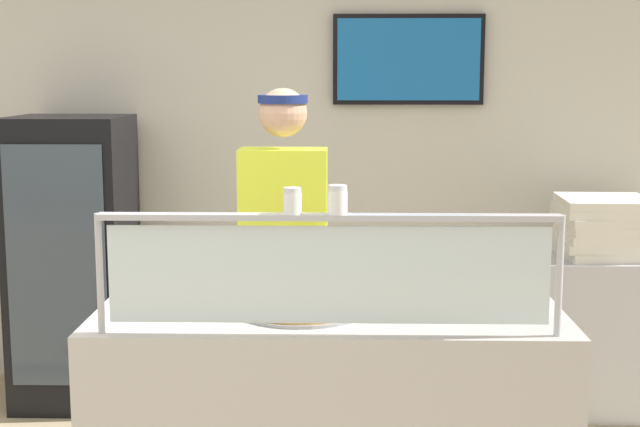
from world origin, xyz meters
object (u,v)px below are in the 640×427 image
at_px(pizza_server, 293,303).
at_px(drink_fridge, 74,261).
at_px(pepper_flake_shaker, 338,202).
at_px(pizza_box_stack, 605,227).
at_px(parmesan_shaker, 292,203).
at_px(pizza_tray, 302,307).
at_px(worker_figure, 285,261).

xyz_separation_m(pizza_server, drink_fridge, (-1.30, 1.63, -0.19)).
xyz_separation_m(pepper_flake_shaker, pizza_box_stack, (1.43, 1.86, -0.40)).
bearing_deg(pepper_flake_shaker, pizza_server, 120.95).
bearing_deg(pizza_server, drink_fridge, 113.10).
bearing_deg(parmesan_shaker, pizza_tray, 86.78).
height_order(pizza_tray, pizza_server, pizza_server).
height_order(pizza_server, pizza_box_stack, pizza_box_stack).
distance_m(pizza_server, parmesan_shaker, 0.49).
relative_size(pizza_server, worker_figure, 0.16).
distance_m(pizza_tray, drink_fridge, 2.09).
bearing_deg(pizza_server, pizza_box_stack, 29.35).
xyz_separation_m(pizza_tray, parmesan_shaker, (-0.02, -0.29, 0.43)).
height_order(pizza_server, pepper_flake_shaker, pepper_flake_shaker).
xyz_separation_m(pizza_tray, pizza_box_stack, (1.56, 1.56, 0.04)).
bearing_deg(worker_figure, parmesan_shaker, -84.71).
relative_size(parmesan_shaker, drink_fridge, 0.06).
relative_size(pizza_server, drink_fridge, 0.18).
bearing_deg(pizza_box_stack, parmesan_shaker, -130.31).
distance_m(pizza_tray, pizza_server, 0.04).
height_order(pepper_flake_shaker, worker_figure, worker_figure).
bearing_deg(pepper_flake_shaker, drink_fridge, 127.60).
distance_m(parmesan_shaker, pizza_box_stack, 2.47).
bearing_deg(pizza_server, pizza_tray, 17.11).
bearing_deg(parmesan_shaker, drink_fridge, 124.66).
relative_size(pizza_tray, worker_figure, 0.27).
height_order(pizza_tray, worker_figure, worker_figure).
height_order(pizza_tray, drink_fridge, drink_fridge).
relative_size(pepper_flake_shaker, drink_fridge, 0.06).
distance_m(parmesan_shaker, worker_figure, 1.01).
height_order(worker_figure, pizza_box_stack, worker_figure).
height_order(worker_figure, drink_fridge, worker_figure).
bearing_deg(drink_fridge, parmesan_shaker, -55.34).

